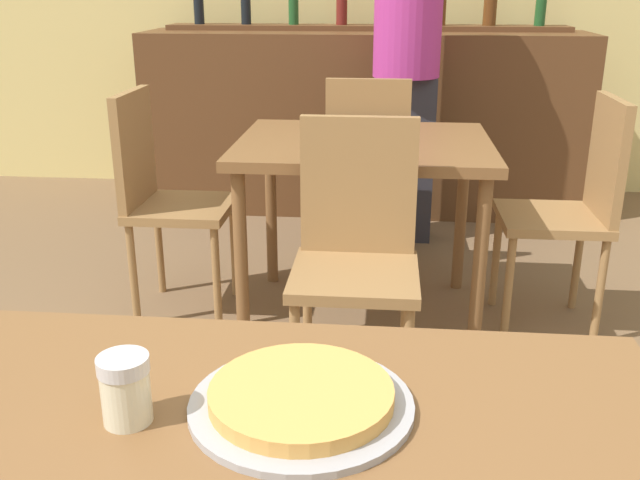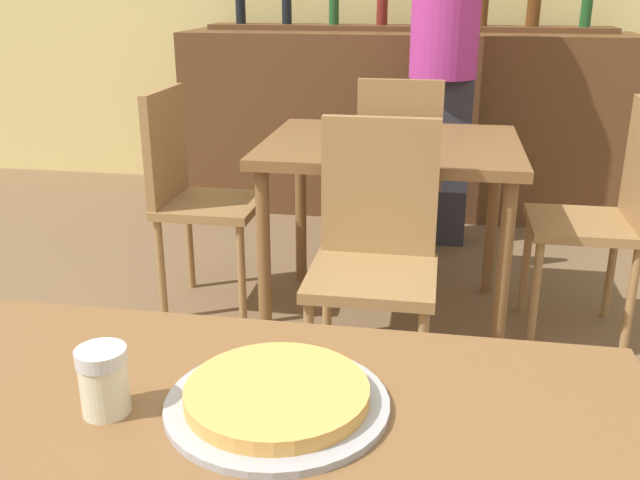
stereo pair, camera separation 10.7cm
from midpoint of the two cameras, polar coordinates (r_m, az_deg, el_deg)
The scene contains 10 objects.
dining_table_far at distance 2.80m, azimuth 2.42°, elevation 6.20°, with size 0.98×0.81×0.75m.
bar_counter at distance 4.39m, azimuth 2.75°, elevation 9.40°, with size 2.60×0.56×1.06m.
bar_back_shelf at distance 4.46m, azimuth 3.45°, elevation 17.32°, with size 2.39×0.24×0.35m.
chair_far_side_front at distance 2.29m, azimuth 1.59°, elevation -0.29°, with size 0.40×0.40×0.93m.
chair_far_side_back at distance 3.39m, azimuth 2.92°, elevation 6.37°, with size 0.40×0.40×0.93m.
chair_far_side_left at distance 2.99m, azimuth -13.57°, elevation 4.00°, with size 0.40×0.40×0.93m.
chair_far_side_right at distance 2.91m, azimuth 18.75°, elevation 3.07°, with size 0.40×0.40×0.93m.
pizza_tray at distance 1.08m, azimuth -4.41°, elevation -12.63°, with size 0.34×0.34×0.04m.
cheese_shaker at distance 1.08m, azimuth -18.11°, elevation -11.31°, with size 0.07×0.07×0.10m.
person_standing at distance 3.75m, azimuth 6.12°, elevation 14.77°, with size 0.34×0.34×1.83m.
Camera 1 is at (0.15, -0.82, 1.32)m, focal length 40.00 mm.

